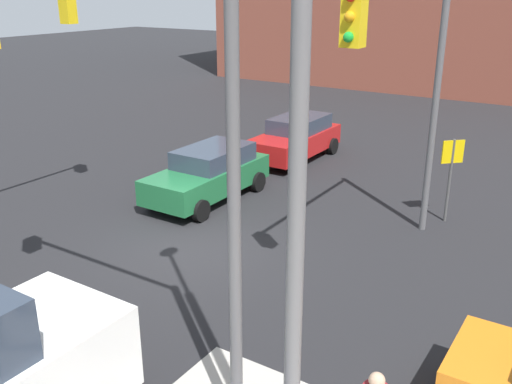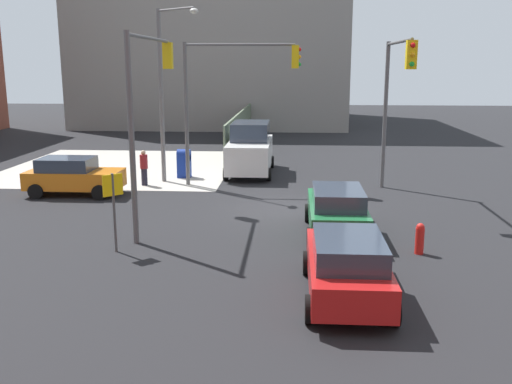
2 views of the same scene
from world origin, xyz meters
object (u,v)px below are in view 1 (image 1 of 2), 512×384
street_lamp_corner (284,146)px  sedan_red (296,138)px  traffic_signal_nw_corner (411,67)px  fire_hydrant (188,159)px  sedan_green (209,173)px  traffic_signal_ne_corner (117,114)px

street_lamp_corner → sedan_red: (-13.48, -7.24, -3.86)m
traffic_signal_nw_corner → street_lamp_corner: (7.23, 1.01, 0.05)m
fire_hydrant → sedan_green: size_ratio=0.21×
traffic_signal_nw_corner → sedan_red: (-6.25, -6.23, -3.81)m
traffic_signal_nw_corner → sedan_green: 7.49m
traffic_signal_nw_corner → sedan_green: bearing=-98.5°
sedan_green → fire_hydrant: bearing=-127.6°
traffic_signal_nw_corner → sedan_red: traffic_signal_nw_corner is taller
street_lamp_corner → fire_hydrant: (-9.97, -9.71, -4.22)m
traffic_signal_nw_corner → fire_hydrant: traffic_signal_nw_corner is taller
traffic_signal_nw_corner → street_lamp_corner: size_ratio=0.81×
sedan_green → traffic_signal_ne_corner: bearing=29.5°
traffic_signal_ne_corner → fire_hydrant: bearing=-144.9°
traffic_signal_ne_corner → sedan_red: bearing=-162.0°
street_lamp_corner → sedan_green: size_ratio=1.81×
traffic_signal_ne_corner → sedan_red: 14.18m
fire_hydrant → sedan_green: 2.95m
fire_hydrant → sedan_red: bearing=144.8°
fire_hydrant → sedan_red: 4.30m
traffic_signal_ne_corner → fire_hydrant: size_ratio=6.91×
street_lamp_corner → sedan_green: 11.68m
fire_hydrant → sedan_red: size_ratio=0.21×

